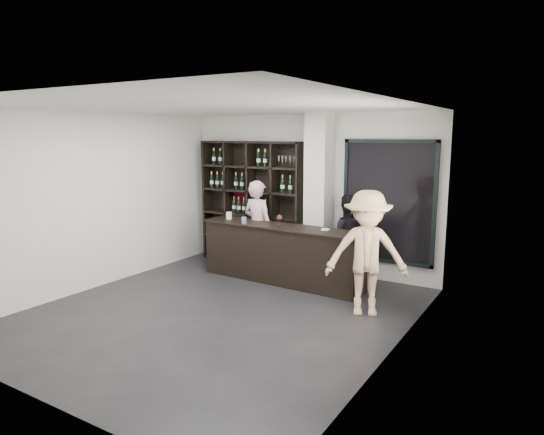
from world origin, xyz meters
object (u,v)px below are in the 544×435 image
Objects in this scene: tasting_counter at (281,254)px; wine_shelf at (252,203)px; taster_black at (346,238)px; customer at (367,253)px; taster_pink at (258,227)px.

wine_shelf is at bearing 147.28° from tasting_counter.
taster_black is at bearing -5.74° from wine_shelf.
customer is at bearing -27.18° from wine_shelf.
tasting_counter is at bearing 164.74° from taster_pink.
taster_pink is at bearing 133.09° from customer.
taster_pink is 1.65m from taster_black.
customer is (0.85, -1.30, 0.12)m from taster_black.
wine_shelf reaches higher than taster_pink.
customer is (2.47, -1.00, 0.03)m from taster_pink.
taster_pink is at bearing -13.66° from taster_black.
taster_pink is 0.96× the size of customer.
taster_black is at bearing -160.70° from taster_pink.
taster_black is (1.62, 0.31, -0.09)m from taster_pink.
customer is at bearing -18.88° from tasting_counter.
customer reaches higher than taster_pink.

